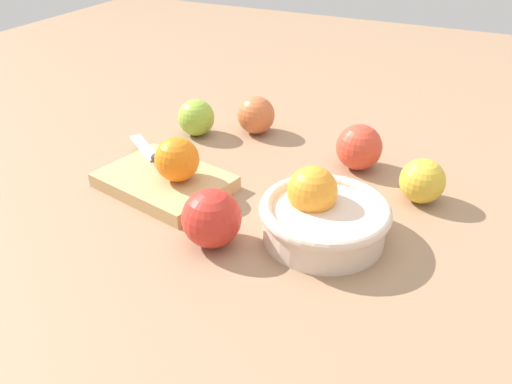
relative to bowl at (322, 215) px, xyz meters
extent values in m
plane|color=#997556|center=(0.13, -0.11, -0.04)|extent=(2.40, 2.40, 0.00)
cylinder|color=beige|center=(0.00, 0.00, -0.01)|extent=(0.17, 0.17, 0.05)
torus|color=beige|center=(0.00, 0.00, 0.01)|extent=(0.18, 0.18, 0.02)
sphere|color=orange|center=(0.02, -0.01, 0.03)|extent=(0.07, 0.07, 0.07)
cube|color=tan|center=(0.27, -0.02, -0.02)|extent=(0.23, 0.18, 0.02)
sphere|color=orange|center=(0.24, -0.02, 0.02)|extent=(0.07, 0.07, 0.07)
cube|color=silver|center=(0.36, -0.08, -0.01)|extent=(0.10, 0.08, 0.00)
cylinder|color=black|center=(0.30, -0.04, -0.01)|extent=(0.04, 0.04, 0.01)
sphere|color=#D6422D|center=(0.01, -0.22, 0.00)|extent=(0.08, 0.08, 0.08)
sphere|color=#8EB738|center=(0.33, -0.21, 0.00)|extent=(0.07, 0.07, 0.07)
sphere|color=red|center=(0.13, 0.08, 0.01)|extent=(0.08, 0.08, 0.08)
sphere|color=#CC6638|center=(0.23, -0.27, 0.00)|extent=(0.07, 0.07, 0.07)
sphere|color=gold|center=(-0.11, -0.16, 0.00)|extent=(0.07, 0.07, 0.07)
ellipsoid|color=orange|center=(0.08, -0.14, -0.03)|extent=(0.05, 0.06, 0.01)
camera|label=1|loc=(-0.17, 0.57, 0.39)|focal=36.00mm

